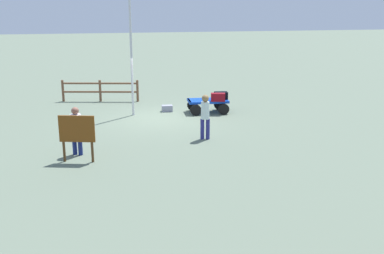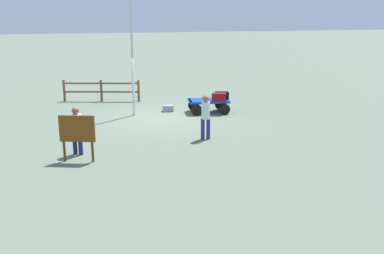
# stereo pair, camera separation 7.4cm
# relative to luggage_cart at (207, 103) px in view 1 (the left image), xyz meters

# --- Properties ---
(ground_plane) EXTENTS (120.00, 120.00, 0.00)m
(ground_plane) POSITION_rel_luggage_cart_xyz_m (2.24, 0.62, -0.42)
(ground_plane) COLOR slate
(luggage_cart) EXTENTS (1.85, 1.23, 0.59)m
(luggage_cart) POSITION_rel_luggage_cart_xyz_m (0.00, 0.00, 0.00)
(luggage_cart) COLOR #0E3CB3
(luggage_cart) RESTS_ON ground
(suitcase_dark) EXTENTS (0.61, 0.43, 0.33)m
(suitcase_dark) POSITION_rel_luggage_cart_xyz_m (-0.63, -0.01, 0.33)
(suitcase_dark) COLOR black
(suitcase_dark) RESTS_ON luggage_cart
(suitcase_olive) EXTENTS (0.67, 0.43, 0.36)m
(suitcase_olive) POSITION_rel_luggage_cart_xyz_m (-0.38, 0.41, 0.34)
(suitcase_olive) COLOR maroon
(suitcase_olive) RESTS_ON luggage_cart
(suitcase_tan) EXTENTS (0.50, 0.35, 0.28)m
(suitcase_tan) POSITION_rel_luggage_cart_xyz_m (1.73, -0.62, -0.28)
(suitcase_tan) COLOR gray
(suitcase_tan) RESTS_ON ground
(worker_lead) EXTENTS (0.35, 0.35, 1.63)m
(worker_lead) POSITION_rel_luggage_cart_xyz_m (1.11, 4.03, 0.52)
(worker_lead) COLOR navy
(worker_lead) RESTS_ON ground
(worker_trailing) EXTENTS (0.47, 0.47, 1.59)m
(worker_trailing) POSITION_rel_luggage_cart_xyz_m (5.58, 4.87, 0.51)
(worker_trailing) COLOR navy
(worker_trailing) RESTS_ON ground
(flagpole) EXTENTS (1.05, 0.10, 5.91)m
(flagpole) POSITION_rel_luggage_cart_xyz_m (3.41, -0.21, 3.05)
(flagpole) COLOR silver
(flagpole) RESTS_ON ground
(signboard) EXTENTS (1.08, 0.36, 1.47)m
(signboard) POSITION_rel_luggage_cart_xyz_m (5.53, 5.58, 0.54)
(signboard) COLOR #4C3319
(signboard) RESTS_ON ground
(wooden_fence) EXTENTS (3.77, 0.95, 1.08)m
(wooden_fence) POSITION_rel_luggage_cart_xyz_m (4.64, -3.50, 0.20)
(wooden_fence) COLOR brown
(wooden_fence) RESTS_ON ground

